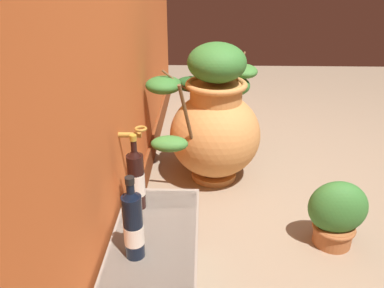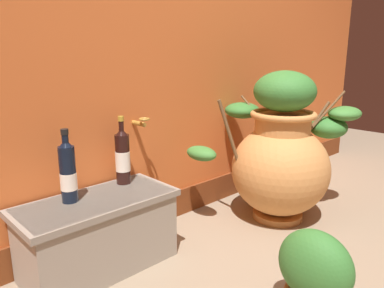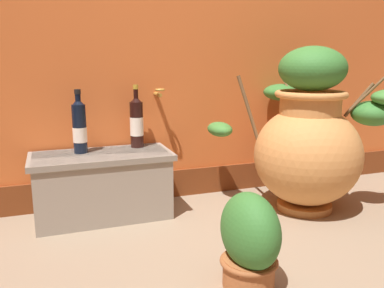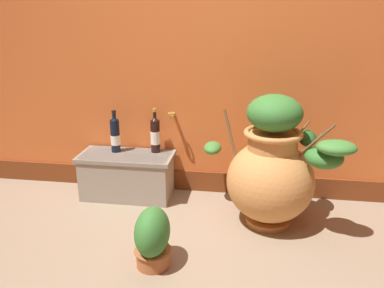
# 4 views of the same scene
# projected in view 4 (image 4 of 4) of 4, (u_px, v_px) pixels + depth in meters

# --- Properties ---
(ground_plane) EXTENTS (7.00, 7.00, 0.00)m
(ground_plane) POSITION_uv_depth(u_px,v_px,m) (187.00, 275.00, 2.20)
(ground_plane) COLOR gray
(back_wall) EXTENTS (4.40, 0.33, 2.60)m
(back_wall) POSITION_uv_depth(u_px,v_px,m) (213.00, 25.00, 2.91)
(back_wall) COLOR #D6662D
(back_wall) RESTS_ON ground_plane
(terracotta_urn) EXTENTS (0.95, 0.73, 0.89)m
(terracotta_urn) POSITION_uv_depth(u_px,v_px,m) (273.00, 168.00, 2.62)
(terracotta_urn) COLOR #D68E4C
(terracotta_urn) RESTS_ON ground_plane
(stone_ledge) EXTENTS (0.72, 0.34, 0.35)m
(stone_ledge) POSITION_uv_depth(u_px,v_px,m) (127.00, 174.00, 3.08)
(stone_ledge) COLOR #9E9384
(stone_ledge) RESTS_ON ground_plane
(wine_bottle_left) EXTENTS (0.07, 0.07, 0.33)m
(wine_bottle_left) POSITION_uv_depth(u_px,v_px,m) (115.00, 134.00, 3.05)
(wine_bottle_left) COLOR black
(wine_bottle_left) RESTS_ON stone_ledge
(wine_bottle_middle) EXTENTS (0.07, 0.07, 0.34)m
(wine_bottle_middle) POSITION_uv_depth(u_px,v_px,m) (155.00, 134.00, 3.05)
(wine_bottle_middle) COLOR black
(wine_bottle_middle) RESTS_ON stone_ledge
(potted_shrub) EXTENTS (0.22, 0.29, 0.36)m
(potted_shrub) POSITION_uv_depth(u_px,v_px,m) (153.00, 238.00, 2.22)
(potted_shrub) COLOR #B26638
(potted_shrub) RESTS_ON ground_plane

